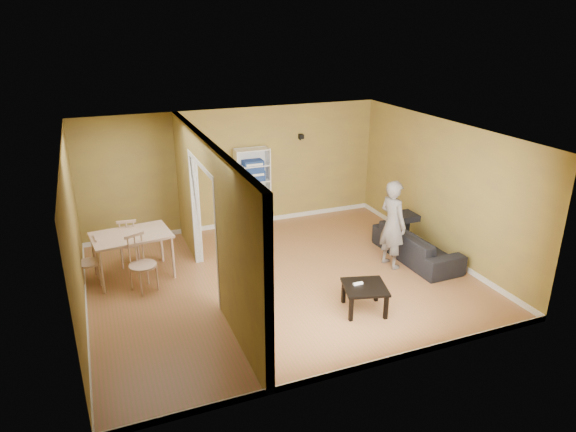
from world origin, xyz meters
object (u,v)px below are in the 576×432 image
(chair_far, at_px, (129,241))
(chair_left, at_px, (89,261))
(dining_table, at_px, (131,238))
(bookshelf, at_px, (252,188))
(chair_near, at_px, (143,264))
(sofa, at_px, (417,240))
(coffee_table, at_px, (365,290))
(person, at_px, (393,217))

(chair_far, bearing_deg, chair_left, 41.59)
(chair_far, bearing_deg, dining_table, 97.30)
(bookshelf, xyz_separation_m, chair_far, (-2.73, -1.01, -0.40))
(bookshelf, xyz_separation_m, dining_table, (-2.70, -1.53, -0.14))
(bookshelf, height_order, chair_near, bookshelf)
(sofa, bearing_deg, chair_far, 70.01)
(chair_near, bearing_deg, coffee_table, -55.61)
(sofa, distance_m, person, 0.86)
(coffee_table, distance_m, chair_near, 3.68)
(chair_far, bearing_deg, chair_near, 101.12)
(chair_left, bearing_deg, person, 71.85)
(sofa, relative_size, coffee_table, 3.03)
(bookshelf, distance_m, chair_far, 2.93)
(sofa, xyz_separation_m, chair_left, (-5.83, 1.21, 0.06))
(coffee_table, bearing_deg, bookshelf, 97.33)
(person, distance_m, chair_far, 4.87)
(sofa, relative_size, chair_far, 2.06)
(sofa, height_order, chair_far, chair_far)
(person, height_order, chair_near, person)
(person, relative_size, chair_near, 1.95)
(chair_near, relative_size, chair_far, 1.04)
(chair_left, xyz_separation_m, chair_far, (0.72, 0.53, 0.04))
(sofa, bearing_deg, coffee_table, 123.60)
(chair_left, relative_size, chair_near, 0.88)
(chair_left, distance_m, chair_near, 1.01)
(chair_near, distance_m, chair_far, 1.11)
(bookshelf, bearing_deg, coffee_table, -82.67)
(dining_table, distance_m, chair_far, 0.58)
(bookshelf, distance_m, chair_left, 3.80)
(dining_table, relative_size, chair_near, 1.32)
(person, bearing_deg, chair_left, 66.32)
(sofa, relative_size, bookshelf, 1.12)
(dining_table, bearing_deg, chair_left, -179.10)
(chair_near, bearing_deg, dining_table, 75.67)
(sofa, xyz_separation_m, bookshelf, (-2.39, 2.75, 0.51))
(sofa, relative_size, person, 1.02)
(coffee_table, bearing_deg, dining_table, 142.02)
(person, height_order, dining_table, person)
(coffee_table, bearing_deg, chair_near, 148.24)
(person, xyz_separation_m, chair_near, (-4.38, 0.71, -0.47))
(person, xyz_separation_m, chair_far, (-4.49, 1.81, -0.49))
(person, relative_size, chair_far, 2.02)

